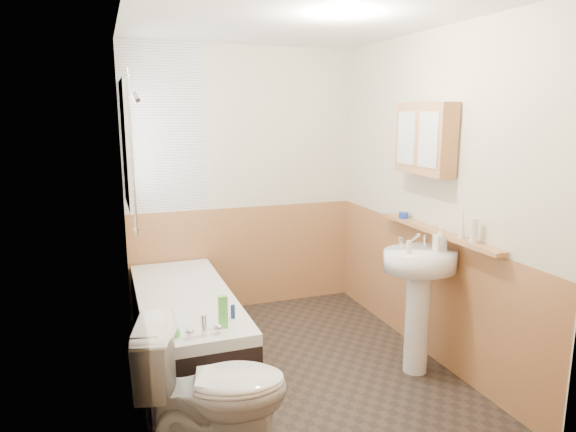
{
  "coord_description": "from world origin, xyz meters",
  "views": [
    {
      "loc": [
        -1.25,
        -3.32,
        1.9
      ],
      "look_at": [
        0.0,
        0.15,
        1.15
      ],
      "focal_mm": 32.0,
      "sensor_mm": 36.0,
      "label": 1
    }
  ],
  "objects_px": {
    "sink": "(419,286)",
    "medicine_cabinet": "(425,139)",
    "toilet": "(215,390)",
    "bathtub": "(186,325)",
    "pine_shelf": "(436,232)"
  },
  "relations": [
    {
      "from": "sink",
      "to": "medicine_cabinet",
      "type": "bearing_deg",
      "value": 42.61
    },
    {
      "from": "medicine_cabinet",
      "to": "toilet",
      "type": "bearing_deg",
      "value": -157.88
    },
    {
      "from": "bathtub",
      "to": "sink",
      "type": "distance_m",
      "value": 1.8
    },
    {
      "from": "toilet",
      "to": "medicine_cabinet",
      "type": "height_order",
      "value": "medicine_cabinet"
    },
    {
      "from": "bathtub",
      "to": "medicine_cabinet",
      "type": "bearing_deg",
      "value": -16.46
    },
    {
      "from": "sink",
      "to": "medicine_cabinet",
      "type": "relative_size",
      "value": 1.79
    },
    {
      "from": "toilet",
      "to": "pine_shelf",
      "type": "bearing_deg",
      "value": -59.96
    },
    {
      "from": "sink",
      "to": "pine_shelf",
      "type": "bearing_deg",
      "value": 12.87
    },
    {
      "from": "bathtub",
      "to": "toilet",
      "type": "distance_m",
      "value": 1.24
    },
    {
      "from": "pine_shelf",
      "to": "medicine_cabinet",
      "type": "bearing_deg",
      "value": 99.59
    },
    {
      "from": "bathtub",
      "to": "medicine_cabinet",
      "type": "distance_m",
      "value": 2.31
    },
    {
      "from": "bathtub",
      "to": "toilet",
      "type": "relative_size",
      "value": 2.21
    },
    {
      "from": "bathtub",
      "to": "toilet",
      "type": "height_order",
      "value": "toilet"
    },
    {
      "from": "pine_shelf",
      "to": "medicine_cabinet",
      "type": "xyz_separation_m",
      "value": [
        -0.03,
        0.16,
        0.68
      ]
    },
    {
      "from": "medicine_cabinet",
      "to": "bathtub",
      "type": "bearing_deg",
      "value": 163.54
    }
  ]
}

